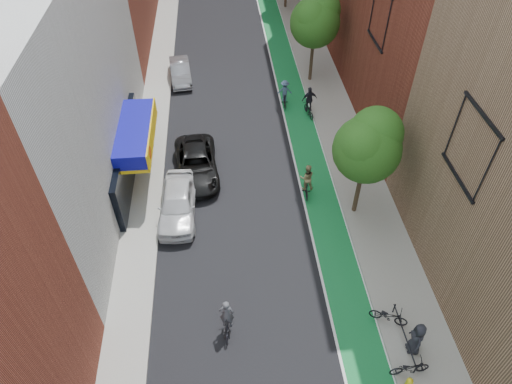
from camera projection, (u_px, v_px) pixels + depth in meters
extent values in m
cube|color=#137036|center=(286.00, 69.00, 36.52)|extent=(2.00, 68.00, 0.01)
cube|color=gray|center=(160.00, 74.00, 35.83)|extent=(2.00, 68.00, 0.15)
cube|color=gray|center=(316.00, 67.00, 36.63)|extent=(3.00, 68.00, 0.15)
cube|color=silver|center=(26.00, 93.00, 22.80)|extent=(8.00, 20.00, 12.00)
cylinder|color=#332619|center=(358.00, 190.00, 24.02)|extent=(0.24, 0.24, 3.30)
sphere|color=#1B5015|center=(367.00, 150.00, 22.12)|extent=(3.36, 3.36, 3.36)
sphere|color=#1B5015|center=(376.00, 133.00, 21.86)|extent=(2.64, 2.64, 2.64)
sphere|color=#1B5015|center=(364.00, 146.00, 21.56)|extent=(2.40, 2.40, 2.40)
cylinder|color=#332619|center=(311.00, 60.00, 33.99)|extent=(0.24, 0.24, 3.47)
sphere|color=#1B5015|center=(315.00, 23.00, 32.00)|extent=(3.53, 3.53, 3.53)
sphere|color=#1B5015|center=(321.00, 10.00, 31.71)|extent=(2.77, 2.77, 2.77)
sphere|color=#1B5015|center=(312.00, 17.00, 31.42)|extent=(2.52, 2.52, 2.52)
imported|color=silver|center=(178.00, 203.00, 24.49)|extent=(2.10, 4.89, 1.65)
imported|color=black|center=(196.00, 164.00, 26.93)|extent=(2.81, 5.47, 1.48)
imported|color=gray|center=(180.00, 72.00, 34.84)|extent=(1.88, 4.30, 1.38)
imported|color=black|center=(227.00, 326.00, 19.71)|extent=(0.69, 1.61, 0.83)
imported|color=#4A4B51|center=(226.00, 314.00, 19.23)|extent=(0.66, 0.46, 1.71)
imported|color=black|center=(306.00, 188.00, 25.84)|extent=(0.56, 1.64, 0.97)
imported|color=#968657|center=(307.00, 177.00, 25.43)|extent=(0.85, 0.69, 1.67)
imported|color=black|center=(309.00, 110.00, 31.54)|extent=(0.86, 1.70, 0.85)
imported|color=black|center=(309.00, 99.00, 31.04)|extent=(1.12, 0.63, 1.80)
imported|color=black|center=(285.00, 99.00, 32.42)|extent=(0.54, 1.64, 0.97)
imported|color=#425B78|center=(285.00, 91.00, 32.04)|extent=(1.04, 0.63, 1.57)
imported|color=black|center=(389.00, 316.00, 19.86)|extent=(1.76, 1.21, 0.88)
imported|color=black|center=(410.00, 368.00, 18.19)|extent=(1.68, 0.66, 0.87)
imported|color=#22232A|center=(417.00, 338.00, 18.59)|extent=(0.66, 0.93, 1.79)
sphere|color=yellow|center=(410.00, 381.00, 17.60)|extent=(0.27, 0.27, 0.27)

